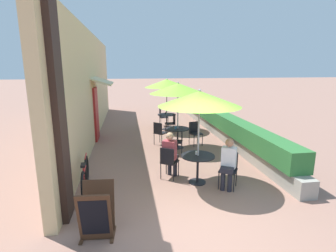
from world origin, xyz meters
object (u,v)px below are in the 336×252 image
cafe_chair_far_left (162,116)px  patio_table_mid (178,133)px  patio_umbrella_far (167,83)px  patio_umbrella_near (199,99)px  seated_patron_near_left (170,153)px  bicycle_leaning (85,176)px  cafe_chair_near_left (169,160)px  seated_patron_near_right (228,162)px  cafe_chair_mid_left (195,131)px  patio_umbrella_mid (178,89)px  coffee_cup_near (197,153)px  patio_table_far (167,118)px  menu_board (97,212)px  cafe_chair_near_right (229,167)px  coffee_cup_mid (175,128)px  coffee_cup_far (166,113)px  cafe_chair_mid_back (179,140)px  patio_table_near (198,162)px  cafe_chair_far_right (172,122)px  cafe_chair_mid_right (159,131)px

cafe_chair_far_left → patio_table_mid: bearing=-1.1°
patio_table_mid → patio_umbrella_far: patio_umbrella_far is taller
patio_umbrella_near → seated_patron_near_left: bearing=145.4°
bicycle_leaning → cafe_chair_near_left: bearing=4.4°
seated_patron_near_right → cafe_chair_mid_left: 3.69m
patio_umbrella_mid → cafe_chair_far_left: bearing=91.2°
patio_umbrella_near → seated_patron_near_left: 1.66m
coffee_cup_near → patio_table_mid: coffee_cup_near is taller
patio_umbrella_near → cafe_chair_mid_left: bearing=76.6°
patio_table_far → menu_board: size_ratio=0.91×
patio_umbrella_near → menu_board: 3.39m
coffee_cup_near → patio_umbrella_mid: bearing=88.6°
cafe_chair_near_right → coffee_cup_mid: 3.33m
coffee_cup_far → patio_umbrella_mid: bearing=-90.5°
patio_umbrella_mid → patio_umbrella_far: (0.03, 2.85, 0.00)m
patio_umbrella_mid → bicycle_leaning: patio_umbrella_mid is taller
patio_umbrella_mid → coffee_cup_mid: patio_umbrella_mid is taller
seated_patron_near_right → cafe_chair_mid_back: 2.73m
bicycle_leaning → coffee_cup_mid: bearing=42.3°
patio_umbrella_far → menu_board: (-2.38, -7.65, -1.70)m
patio_table_near → seated_patron_near_right: 0.78m
coffee_cup_near → cafe_chair_near_left: bearing=158.8°
cafe_chair_near_left → seated_patron_near_left: seated_patron_near_left is taller
patio_table_near → cafe_chair_far_right: (0.20, 5.05, -0.03)m
seated_patron_near_left → seated_patron_near_right: size_ratio=1.00×
patio_umbrella_near → cafe_chair_far_left: 6.78m
cafe_chair_mid_back → cafe_chair_mid_right: bearing=35.7°
patio_table_mid → cafe_chair_mid_back: 0.77m
seated_patron_near_right → menu_board: 3.25m
seated_patron_near_left → cafe_chair_far_left: seated_patron_near_left is taller
seated_patron_near_right → cafe_chair_mid_right: seated_patron_near_right is taller
cafe_chair_near_left → coffee_cup_mid: cafe_chair_near_left is taller
cafe_chair_near_left → patio_umbrella_mid: bearing=106.0°
patio_umbrella_near → patio_umbrella_mid: (0.06, 2.96, 0.00)m
cafe_chair_mid_right → coffee_cup_near: bearing=-37.0°
cafe_chair_mid_right → cafe_chair_far_left: (0.53, 3.14, 0.00)m
patio_umbrella_far → bicycle_leaning: 6.71m
patio_table_far → cafe_chair_far_left: (-0.11, 0.76, -0.03)m
cafe_chair_near_right → cafe_chair_far_left: (-0.71, 6.92, 0.00)m
patio_umbrella_far → cafe_chair_far_left: 1.81m
coffee_cup_mid → patio_table_far: 2.92m
coffee_cup_near → cafe_chair_far_left: 6.51m
cafe_chair_mid_right → coffee_cup_mid: 0.78m
patio_table_near → patio_umbrella_near: size_ratio=0.36×
cafe_chair_near_left → patio_umbrella_far: (0.78, 5.48, 1.64)m
patio_table_mid → cafe_chair_far_right: cafe_chair_far_right is taller
cafe_chair_near_right → menu_board: (-2.98, -1.49, -0.06)m
cafe_chair_mid_left → coffee_cup_mid: 0.92m
patio_table_far → cafe_chair_far_right: 0.77m
cafe_chair_far_left → cafe_chair_far_right: size_ratio=1.00×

